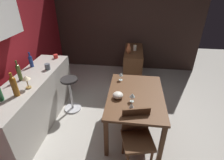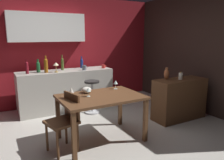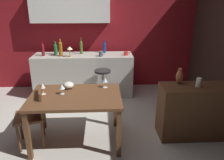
% 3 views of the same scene
% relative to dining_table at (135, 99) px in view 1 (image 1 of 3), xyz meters
% --- Properties ---
extents(ground_plane, '(9.00, 9.00, 0.00)m').
position_rel_dining_table_xyz_m(ground_plane, '(0.02, 0.20, -0.65)').
color(ground_plane, '#B7B2A8').
extents(wall_side_right, '(0.10, 4.40, 2.60)m').
position_rel_dining_table_xyz_m(wall_side_right, '(2.57, 0.50, 0.65)').
color(wall_side_right, '#33231E').
rests_on(wall_side_right, ground_plane).
extents(dining_table, '(1.28, 0.88, 0.74)m').
position_rel_dining_table_xyz_m(dining_table, '(0.00, 0.00, 0.00)').
color(dining_table, '#56351E').
rests_on(dining_table, ground_plane).
extents(kitchen_counter, '(2.10, 0.60, 0.90)m').
position_rel_dining_table_xyz_m(kitchen_counter, '(-0.02, 1.76, -0.20)').
color(kitchen_counter, '#B2ADA3').
rests_on(kitchen_counter, ground_plane).
extents(sideboard_cabinet, '(1.10, 0.44, 0.82)m').
position_rel_dining_table_xyz_m(sideboard_cabinet, '(1.79, 0.07, -0.24)').
color(sideboard_cabinet, '#56351E').
rests_on(sideboard_cabinet, ground_plane).
extents(chair_near_window, '(0.48, 0.48, 0.85)m').
position_rel_dining_table_xyz_m(chair_near_window, '(-0.59, -0.04, -0.17)').
color(chair_near_window, '#56351E').
rests_on(chair_near_window, ground_plane).
extents(bar_stool, '(0.34, 0.34, 0.71)m').
position_rel_dining_table_xyz_m(bar_stool, '(0.39, 1.24, -0.27)').
color(bar_stool, '#262323').
rests_on(bar_stool, ground_plane).
extents(wine_glass_left, '(0.08, 0.08, 0.14)m').
position_rel_dining_table_xyz_m(wine_glass_left, '(-0.19, 0.06, 0.20)').
color(wine_glass_left, silver).
rests_on(wine_glass_left, dining_table).
extents(wine_glass_right, '(0.08, 0.08, 0.15)m').
position_rel_dining_table_xyz_m(wine_glass_right, '(0.43, 0.27, 0.20)').
color(wine_glass_right, silver).
rests_on(wine_glass_right, dining_table).
extents(wine_glass_center, '(0.07, 0.07, 0.17)m').
position_rel_dining_table_xyz_m(wine_glass_center, '(-0.46, 0.06, 0.21)').
color(wine_glass_center, silver).
rests_on(wine_glass_center, dining_table).
extents(fruit_bowl, '(0.16, 0.16, 0.10)m').
position_rel_dining_table_xyz_m(fruit_bowl, '(-0.13, 0.27, 0.14)').
color(fruit_bowl, beige).
rests_on(fruit_bowl, dining_table).
extents(wine_bottle_olive, '(0.06, 0.06, 0.34)m').
position_rel_dining_table_xyz_m(wine_bottle_olive, '(-0.06, 1.86, 0.40)').
color(wine_bottle_olive, '#475623').
rests_on(wine_bottle_olive, kitchen_counter).
extents(wine_bottle_amber, '(0.08, 0.08, 0.36)m').
position_rel_dining_table_xyz_m(wine_bottle_amber, '(-0.46, 1.67, 0.41)').
color(wine_bottle_amber, '#8C5114').
rests_on(wine_bottle_amber, kitchen_counter).
extents(wine_bottle_cobalt, '(0.07, 0.07, 0.28)m').
position_rel_dining_table_xyz_m(wine_bottle_cobalt, '(0.44, 1.95, 0.37)').
color(wine_bottle_cobalt, navy).
rests_on(wine_bottle_cobalt, kitchen_counter).
extents(cup_slate, '(0.13, 0.09, 0.11)m').
position_rel_dining_table_xyz_m(cup_slate, '(0.37, 1.60, 0.30)').
color(cup_slate, '#515660').
rests_on(cup_slate, kitchen_counter).
extents(cup_red, '(0.12, 0.09, 0.08)m').
position_rel_dining_table_xyz_m(cup_red, '(0.89, 1.67, 0.29)').
color(cup_red, red).
rests_on(cup_red, kitchen_counter).
extents(counter_lamp, '(0.12, 0.12, 0.21)m').
position_rel_dining_table_xyz_m(counter_lamp, '(-0.27, 1.61, 0.40)').
color(counter_lamp, '#A58447').
rests_on(counter_lamp, kitchen_counter).
extents(pillar_candle_tall, '(0.08, 0.08, 0.16)m').
position_rel_dining_table_xyz_m(pillar_candle_tall, '(1.77, 0.05, 0.23)').
color(pillar_candle_tall, white).
rests_on(pillar_candle_tall, sideboard_cabinet).
extents(vase_copper, '(0.10, 0.10, 0.23)m').
position_rel_dining_table_xyz_m(vase_copper, '(1.53, 0.19, 0.28)').
color(vase_copper, '#B26038').
rests_on(vase_copper, sideboard_cabinet).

